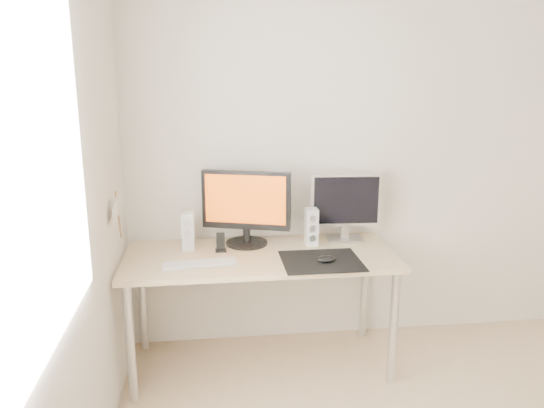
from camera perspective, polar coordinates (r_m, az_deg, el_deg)
wall_back at (r=3.59m, az=13.04°, el=5.17°), size 3.50×0.00×3.50m
wall_left at (r=1.75m, az=-24.16°, el=-4.80°), size 0.00×3.50×3.50m
window_pane at (r=1.69m, az=-24.61°, el=3.26°), size 0.00×1.30×1.30m
mousepad at (r=3.06m, az=5.33°, el=-6.11°), size 0.45×0.40×0.00m
mouse at (r=3.02m, az=5.83°, el=-5.91°), size 0.11×0.06×0.04m
desk at (r=3.19m, az=-1.27°, el=-6.71°), size 1.60×0.70×0.73m
main_monitor at (r=3.26m, az=-2.81°, el=-0.14°), size 0.54×0.33×0.47m
second_monitor at (r=3.39m, az=7.92°, el=0.06°), size 0.45×0.17×0.43m
speaker_left at (r=3.24m, az=-9.03°, el=-2.91°), size 0.07×0.09×0.23m
speaker_right at (r=3.30m, az=4.27°, el=-2.45°), size 0.07×0.09×0.23m
keyboard at (r=3.01m, az=-7.71°, el=-6.38°), size 0.43×0.16×0.02m
phone_dock at (r=3.21m, az=-5.54°, el=-4.48°), size 0.07×0.06×0.12m
pennant at (r=2.96m, az=-16.40°, el=-0.88°), size 0.01×0.23×0.29m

